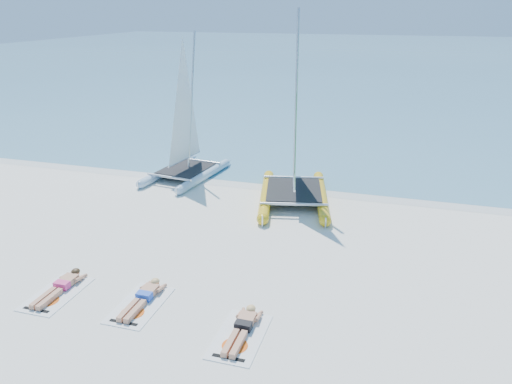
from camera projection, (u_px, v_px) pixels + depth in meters
The scene contains 11 objects.
ground at pixel (215, 242), 15.15m from camera, with size 140.00×140.00×0.00m, color silver.
sea at pixel (372, 56), 71.70m from camera, with size 140.00×115.00×0.01m, color #7ABACC.
wet_sand_strip at pixel (264, 184), 20.08m from camera, with size 140.00×1.40×0.01m, color silver.
catamaran_blue at pixel (185, 135), 20.41m from camera, with size 2.64×4.63×6.01m.
catamaran_yellow at pixel (295, 140), 18.13m from camera, with size 3.48×5.59×6.93m.
towel_a at pixel (57, 294), 12.42m from camera, with size 1.00×1.85×0.02m, color white.
sunbather_a at pixel (61, 286), 12.56m from camera, with size 0.37×1.73×0.26m.
towel_b at pixel (140, 305), 11.95m from camera, with size 1.00×1.85×0.02m, color white.
sunbather_b at pixel (143, 297), 12.09m from camera, with size 0.37×1.73×0.26m.
towel_c at pixel (240, 336), 10.82m from camera, with size 1.00×1.85×0.02m, color white.
sunbather_c at pixel (243, 327), 10.95m from camera, with size 0.37×1.73×0.26m.
Camera 1 is at (5.12, -12.72, 6.73)m, focal length 35.00 mm.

